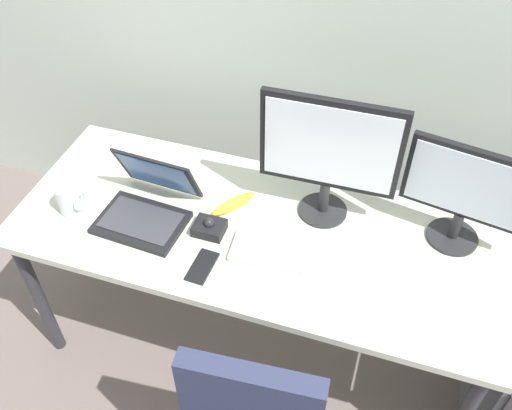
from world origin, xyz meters
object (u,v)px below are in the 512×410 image
Objects in this scene: trackball_mouse at (209,227)px; paper_notepad at (109,151)px; banana at (233,204)px; monitor_side at (468,192)px; keyboard at (291,255)px; monitor_main at (329,152)px; laptop at (147,204)px; cell_phone at (202,266)px; coffee_mug at (70,199)px.

paper_notepad is at bearing 153.08° from trackball_mouse.
monitor_side is at bearing 6.98° from banana.
monitor_side reaches higher than keyboard.
paper_notepad is (-0.87, 0.31, -0.01)m from keyboard.
monitor_main is 1.50× the size of laptop.
cell_phone is 0.30m from banana.
laptop reaches higher than banana.
laptop is 0.31m from banana.
coffee_mug reaches higher than keyboard.
banana is at bearing 24.54° from laptop.
keyboard is at bearing -153.05° from monitor_side.
keyboard is (-0.05, -0.25, -0.27)m from monitor_main.
monitor_side reaches higher than trackball_mouse.
banana is (-0.32, -0.08, -0.27)m from monitor_main.
banana is (-0.27, 0.17, 0.01)m from keyboard.
coffee_mug is at bearing 172.35° from cell_phone.
coffee_mug is 0.35m from paper_notepad.
cell_phone is (-0.79, -0.40, -0.22)m from monitor_side.
cell_phone is (-0.27, -0.13, -0.01)m from keyboard.
paper_notepad is (-0.04, 0.34, -0.05)m from coffee_mug.
laptop is 1.58× the size of paper_notepad.
laptop is at bearing -168.07° from monitor_side.
paper_notepad is (-1.38, 0.05, -0.22)m from monitor_side.
laptop is at bearing -160.70° from monitor_main.
monitor_side is 1.29× the size of laptop.
monitor_side is at bearing 1.77° from monitor_main.
monitor_main is at bearing -178.23° from monitor_side.
cell_phone is (0.04, -0.16, -0.02)m from trackball_mouse.
coffee_mug reaches higher than trackball_mouse.
keyboard is 0.31m from trackball_mouse.
trackball_mouse is 0.77× the size of cell_phone.
trackball_mouse reaches higher than cell_phone.
coffee_mug is at bearing -83.71° from paper_notepad.
monitor_main reaches higher than laptop.
paper_notepad is 1.46× the size of cell_phone.
keyboard is 0.55m from laptop.
monitor_main reaches higher than paper_notepad.
monitor_main reaches higher than monitor_side.
coffee_mug is 0.83× the size of cell_phone.
keyboard is at bearing 29.09° from cell_phone.
cell_phone is (-0.32, -0.38, -0.28)m from monitor_main.
monitor_main is at bearing 17.74° from coffee_mug.
keyboard is at bearing -4.70° from trackball_mouse.
keyboard reaches higher than cell_phone.
monitor_main is 0.50m from trackball_mouse.
trackball_mouse is at bearing 105.54° from cell_phone.
banana is at bearing 19.63° from coffee_mug.
keyboard is 0.83m from coffee_mug.
trackball_mouse is 0.16m from cell_phone.
laptop is at bearing -40.88° from paper_notepad.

